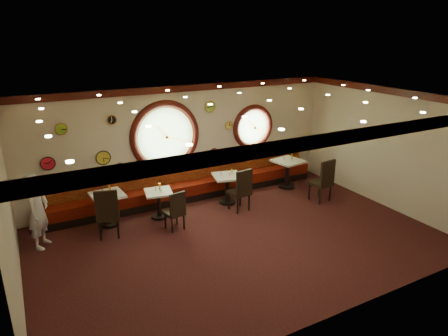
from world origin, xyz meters
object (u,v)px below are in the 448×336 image
at_px(condiment_b_salt, 156,189).
at_px(condiment_d_salt, 284,158).
at_px(chair_c, 242,187).
at_px(condiment_a_bottle, 110,188).
at_px(chair_b, 176,208).
at_px(table_c, 227,186).
at_px(table_d, 288,170).
at_px(table_a, 108,205).
at_px(condiment_a_pepper, 108,193).
at_px(chair_d, 324,178).
at_px(condiment_d_pepper, 292,159).
at_px(chair_a, 107,210).
at_px(waiter, 38,211).
at_px(table_b, 159,201).
at_px(condiment_a_salt, 103,192).
at_px(condiment_d_bottle, 292,156).
at_px(condiment_b_bottle, 160,187).
at_px(condiment_c_salt, 221,174).
at_px(condiment_c_pepper, 229,174).
at_px(condiment_c_bottle, 232,171).
at_px(condiment_b_pepper, 161,189).

relative_size(condiment_b_salt, condiment_d_salt, 1.15).
relative_size(chair_c, condiment_a_bottle, 4.24).
bearing_deg(chair_b, chair_c, -3.53).
bearing_deg(table_c, condiment_a_bottle, 174.27).
bearing_deg(condiment_a_bottle, table_d, -1.61).
bearing_deg(condiment_a_bottle, condiment_d_salt, -0.27).
bearing_deg(table_a, condiment_a_pepper, -59.30).
bearing_deg(chair_c, condiment_a_pepper, 158.63).
distance_m(chair_d, condiment_d_pepper, 1.28).
relative_size(chair_a, condiment_b_salt, 6.79).
distance_m(table_c, condiment_d_salt, 2.17).
xyz_separation_m(chair_d, waiter, (-7.16, 1.05, 0.16)).
bearing_deg(condiment_a_bottle, table_b, -15.33).
bearing_deg(waiter, condiment_a_salt, -45.80).
bearing_deg(table_d, condiment_d_bottle, 12.26).
relative_size(table_a, condiment_d_pepper, 8.90).
bearing_deg(condiment_a_pepper, condiment_a_salt, 138.50).
distance_m(chair_d, condiment_a_salt, 5.88).
xyz_separation_m(table_d, condiment_d_pepper, (0.08, -0.10, 0.37)).
bearing_deg(chair_b, condiment_b_bottle, 85.03).
height_order(table_b, chair_b, chair_b).
bearing_deg(condiment_d_salt, waiter, -176.40).
xyz_separation_m(table_d, condiment_c_salt, (-2.33, -0.08, 0.31)).
distance_m(table_b, condiment_a_pepper, 1.28).
bearing_deg(waiter, condiment_c_pepper, -60.20).
height_order(chair_b, condiment_a_salt, chair_b).
relative_size(condiment_b_salt, condiment_a_bottle, 0.64).
bearing_deg(condiment_c_salt, waiter, -177.19).
height_order(chair_d, condiment_a_bottle, chair_d).
distance_m(chair_a, condiment_b_bottle, 1.54).
bearing_deg(condiment_d_bottle, condiment_b_salt, -178.27).
bearing_deg(condiment_a_bottle, condiment_b_bottle, -11.96).
xyz_separation_m(chair_c, waiter, (-4.84, 0.51, 0.19)).
xyz_separation_m(condiment_b_bottle, waiter, (-2.84, -0.21, 0.05)).
relative_size(chair_d, condiment_d_bottle, 4.26).
relative_size(table_a, waiter, 0.48).
xyz_separation_m(condiment_c_salt, waiter, (-4.62, -0.23, 0.01)).
bearing_deg(condiment_b_bottle, table_b, -137.34).
relative_size(table_b, chair_c, 1.06).
xyz_separation_m(chair_c, condiment_a_pepper, (-3.25, 0.81, 0.20)).
distance_m(chair_d, waiter, 7.24).
xyz_separation_m(chair_a, condiment_c_bottle, (3.52, 0.49, 0.20)).
height_order(table_c, condiment_b_pepper, condiment_b_pepper).
relative_size(table_a, condiment_a_bottle, 4.79).
bearing_deg(condiment_d_bottle, chair_b, -165.98).
bearing_deg(condiment_c_salt, condiment_b_bottle, -179.29).
bearing_deg(table_d, condiment_c_bottle, -176.11).
xyz_separation_m(condiment_d_salt, condiment_c_pepper, (-2.09, -0.36, -0.06)).
xyz_separation_m(chair_b, condiment_b_bottle, (-0.07, 0.91, 0.25)).
bearing_deg(condiment_c_pepper, condiment_b_salt, 176.20).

